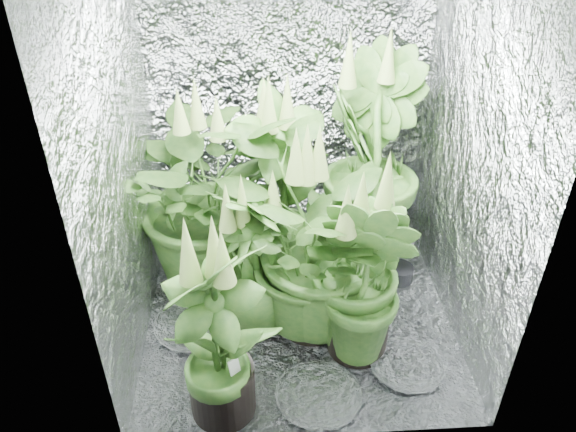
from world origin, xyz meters
The scene contains 11 objects.
ground centered at (0.00, 0.00, 0.00)m, with size 1.60×1.60×0.00m, color silver.
walls centered at (0.00, 0.00, 1.00)m, with size 1.62×1.62×2.00m.
plant_a centered at (-0.48, 0.32, 0.55)m, with size 1.22×1.22×1.16m.
plant_b centered at (-0.07, 0.31, 0.56)m, with size 0.80×0.80×1.20m.
plant_c centered at (0.42, 0.49, 0.63)m, with size 0.80×0.80×1.34m.
plant_d centered at (-0.23, -0.10, 0.40)m, with size 0.64×0.64×0.90m.
plant_e centered at (0.06, -0.14, 0.52)m, with size 0.93×0.93×1.11m.
plant_f centered at (-0.38, -0.63, 0.46)m, with size 0.68×0.68×1.02m.
plant_g centered at (0.28, -0.31, 0.47)m, with size 0.72×0.72×1.04m.
circulation_fan centered at (0.57, 0.21, 0.17)m, with size 0.21×0.34×0.41m.
plant_label centered at (-0.32, -0.66, 0.30)m, with size 0.05×0.01×0.08m, color white.
Camera 1 is at (-0.19, -2.27, 2.15)m, focal length 35.00 mm.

